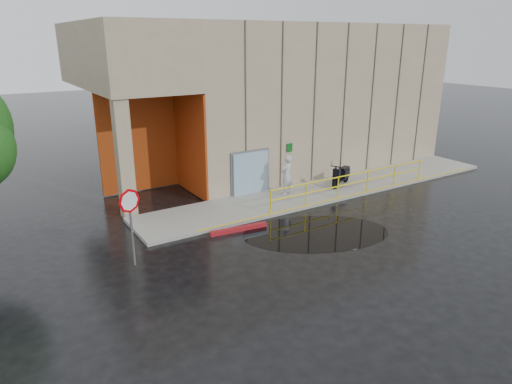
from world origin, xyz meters
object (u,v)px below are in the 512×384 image
Objects in this scene: scooter at (341,170)px; red_curb at (239,229)px; stop_sign at (130,211)px; person at (287,175)px.

red_curb is (-7.17, -2.02, -0.86)m from scooter.
red_curb is at bearing 10.36° from stop_sign.
stop_sign is at bearing 169.42° from scooter.
person is 8.88m from stop_sign.
person is 0.71× the size of stop_sign.
stop_sign is (-11.56, -2.64, 1.01)m from scooter.
person reaches higher than red_curb.
red_curb is at bearing 14.21° from person.
person reaches higher than scooter.
scooter is at bearing 15.14° from stop_sign.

